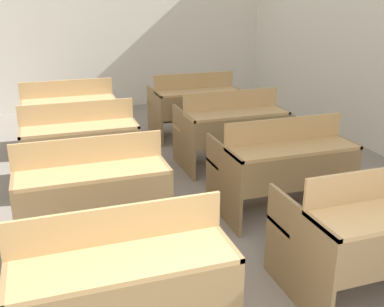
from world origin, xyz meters
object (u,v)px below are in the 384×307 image
Objects in this scene: bench_third_right at (231,127)px; bench_back_right at (194,104)px; bench_front_right at (376,228)px; bench_front_left at (121,277)px; bench_third_left at (80,142)px; bench_back_left at (69,113)px; bench_second_left at (92,189)px; bench_second_right at (282,164)px.

bench_third_right and bench_back_right have the same top height.
bench_front_left is at bearing -179.91° from bench_front_right.
bench_third_left is 1.00× the size of bench_back_left.
bench_front_right and bench_second_left have the same top height.
bench_front_right is 3.05m from bench_third_left.
bench_third_right is 1.26m from bench_back_right.
bench_front_right is 1.00× the size of bench_back_left.
bench_third_left and bench_third_right have the same top height.
bench_back_right is (1.73, -0.02, 0.00)m from bench_back_left.
bench_back_right is at bearing 55.52° from bench_second_left.
bench_second_left is 2.55m from bench_back_left.
bench_back_right is at bearing -0.62° from bench_back_left.
bench_third_right is at bearing 55.33° from bench_front_left.
bench_front_left is 2.52m from bench_third_left.
bench_front_right is 4.19m from bench_back_left.
bench_front_right is 1.00× the size of bench_second_left.
bench_third_right is at bearing 88.83° from bench_second_right.
bench_third_left is (-1.71, 2.52, 0.00)m from bench_front_right.
bench_second_left and bench_back_right have the same top height.
bench_front_left is at bearing -143.58° from bench_second_right.
bench_third_right is 2.17m from bench_back_left.
bench_third_left is at bearing -143.36° from bench_back_right.
bench_third_left is (0.01, 2.52, 0.00)m from bench_front_left.
bench_back_left is at bearing 89.80° from bench_second_left.
bench_third_left is 2.14m from bench_back_right.
bench_front_left is 1.00× the size of bench_back_right.
bench_front_right is 1.00× the size of bench_second_right.
bench_front_left is 4.18m from bench_back_right.
bench_second_right is 1.26m from bench_third_right.
bench_second_right is (1.73, 1.28, 0.00)m from bench_front_left.
bench_front_right and bench_second_right have the same top height.
bench_back_right is (1.74, 2.53, 0.00)m from bench_second_left.
bench_third_right is at bearing -36.15° from bench_back_left.
bench_second_right is at bearing -91.17° from bench_third_right.
bench_third_right is 1.00× the size of bench_back_right.
bench_second_left is 1.00× the size of bench_back_left.
bench_back_left is (-1.73, 2.54, 0.00)m from bench_second_right.
bench_front_left and bench_second_left have the same top height.
bench_back_left is at bearing 143.85° from bench_third_right.
bench_third_right is at bearing 89.39° from bench_front_right.
bench_front_left is 1.00× the size of bench_third_right.
bench_third_right is at bearing 35.78° from bench_second_left.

